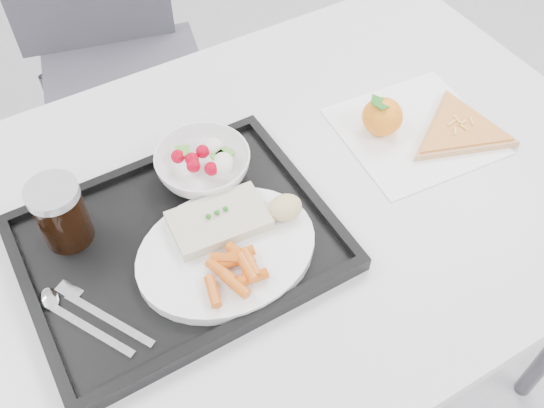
{
  "coord_description": "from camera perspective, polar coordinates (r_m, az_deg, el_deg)",
  "views": [
    {
      "loc": [
        -0.32,
        -0.24,
        1.5
      ],
      "look_at": [
        -0.02,
        0.27,
        0.77
      ],
      "focal_mm": 40.0,
      "sensor_mm": 36.0,
      "label": 1
    }
  ],
  "objects": [
    {
      "name": "tangerine",
      "position": [
        1.07,
        10.35,
        8.1
      ],
      "size": [
        0.09,
        0.09,
        0.07
      ],
      "color": "orange",
      "rests_on": "napkin"
    },
    {
      "name": "carrot_pile",
      "position": [
        0.84,
        -3.31,
        -6.01
      ],
      "size": [
        0.09,
        0.09,
        0.02
      ],
      "color": "#CC5612",
      "rests_on": "dinner_plate"
    },
    {
      "name": "fish_fillet",
      "position": [
        0.9,
        -5.0,
        -1.53
      ],
      "size": [
        0.15,
        0.1,
        0.03
      ],
      "color": "beige",
      "rests_on": "dinner_plate"
    },
    {
      "name": "salad_bowl",
      "position": [
        0.98,
        -6.51,
        3.66
      ],
      "size": [
        0.15,
        0.15,
        0.05
      ],
      "color": "white",
      "rests_on": "tray"
    },
    {
      "name": "chair",
      "position": [
        1.69,
        -15.04,
        14.45
      ],
      "size": [
        0.51,
        0.51,
        0.93
      ],
      "color": "#3C3B43",
      "rests_on": "ground"
    },
    {
      "name": "cola_glass",
      "position": [
        0.92,
        -19.29,
        -0.77
      ],
      "size": [
        0.08,
        0.08,
        0.11
      ],
      "color": "black",
      "rests_on": "tray"
    },
    {
      "name": "table",
      "position": [
        1.03,
        0.13,
        -1.57
      ],
      "size": [
        1.2,
        0.8,
        0.75
      ],
      "color": "silver",
      "rests_on": "ground"
    },
    {
      "name": "dinner_plate",
      "position": [
        0.89,
        -4.28,
        -4.48
      ],
      "size": [
        0.27,
        0.27,
        0.02
      ],
      "color": "white",
      "rests_on": "tray"
    },
    {
      "name": "salad_contents",
      "position": [
        0.97,
        -5.88,
        4.27
      ],
      "size": [
        0.09,
        0.09,
        0.03
      ],
      "color": "#A10015",
      "rests_on": "salad_bowl"
    },
    {
      "name": "cutlery",
      "position": [
        0.88,
        -17.63,
        -9.7
      ],
      "size": [
        0.12,
        0.16,
        0.01
      ],
      "color": "silver",
      "rests_on": "tray"
    },
    {
      "name": "bread_roll",
      "position": [
        0.9,
        1.25,
        -0.34
      ],
      "size": [
        0.06,
        0.05,
        0.03
      ],
      "color": "tan",
      "rests_on": "dinner_plate"
    },
    {
      "name": "pizza_slice",
      "position": [
        1.11,
        17.24,
        6.67
      ],
      "size": [
        0.25,
        0.25,
        0.02
      ],
      "color": "tan",
      "rests_on": "napkin"
    },
    {
      "name": "tray",
      "position": [
        0.92,
        -8.73,
        -3.82
      ],
      "size": [
        0.45,
        0.35,
        0.03
      ],
      "color": "black",
      "rests_on": "table"
    },
    {
      "name": "napkin",
      "position": [
        1.11,
        13.24,
        6.69
      ],
      "size": [
        0.27,
        0.26,
        0.0
      ],
      "color": "white",
      "rests_on": "table"
    }
  ]
}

